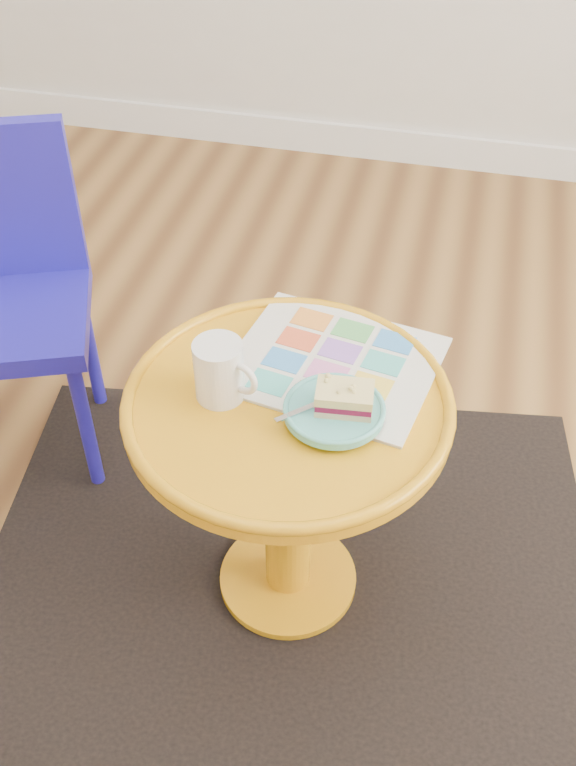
% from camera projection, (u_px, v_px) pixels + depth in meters
% --- Properties ---
extents(floor, '(4.00, 4.00, 0.00)m').
position_uv_depth(floor, '(209.00, 609.00, 1.76)').
color(floor, brown).
rests_on(floor, ground).
extents(rug, '(1.44, 1.27, 0.01)m').
position_uv_depth(rug, '(288.00, 581.00, 1.81)').
color(rug, black).
rests_on(rug, ground).
extents(side_table, '(0.56, 0.56, 0.53)m').
position_uv_depth(side_table, '(288.00, 460.00, 1.55)').
color(side_table, orange).
rests_on(side_table, ground).
extents(chair, '(0.44, 0.44, 0.77)m').
position_uv_depth(chair, '(6.00, 284.00, 1.84)').
color(chair, '#201AAB').
rests_on(chair, ground).
extents(newspaper, '(0.40, 0.36, 0.01)m').
position_uv_depth(newspaper, '(334.00, 363.00, 1.51)').
color(newspaper, silver).
rests_on(newspaper, side_table).
extents(mug, '(0.12, 0.08, 0.11)m').
position_uv_depth(mug, '(220.00, 369.00, 1.42)').
color(mug, white).
rests_on(mug, side_table).
extents(plate, '(0.17, 0.17, 0.02)m').
position_uv_depth(plate, '(334.00, 411.00, 1.40)').
color(plate, '#56B7AF').
rests_on(plate, newspaper).
extents(cake_slice, '(0.10, 0.07, 0.04)m').
position_uv_depth(cake_slice, '(344.00, 398.00, 1.39)').
color(cake_slice, '#D3BC8C').
rests_on(cake_slice, plate).
extents(fork, '(0.11, 0.11, 0.00)m').
position_uv_depth(fork, '(316.00, 404.00, 1.40)').
color(fork, silver).
rests_on(fork, plate).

